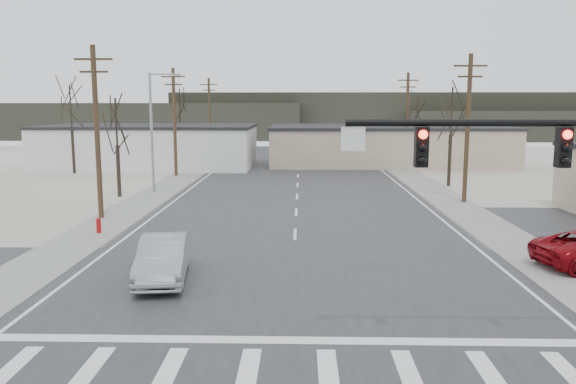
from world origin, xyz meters
name	(u,v)px	position (x,y,z in m)	size (l,w,h in m)	color
ground	(293,284)	(0.00, 0.00, 0.00)	(140.00, 140.00, 0.00)	silver
main_road	(296,210)	(0.00, 15.00, 0.02)	(18.00, 110.00, 0.05)	#2A2A2C
cross_road	(293,283)	(0.00, 0.00, 0.02)	(90.00, 10.00, 0.04)	#2A2A2C
sidewalk_left	(152,196)	(-10.60, 20.00, 0.03)	(3.00, 90.00, 0.06)	gray
sidewalk_right	(443,197)	(10.60, 20.00, 0.03)	(3.00, 90.00, 0.06)	gray
fire_hydrant	(99,225)	(-10.20, 8.00, 0.45)	(0.24, 0.24, 0.87)	#A50C0C
building_left_far	(151,146)	(-16.00, 40.00, 2.26)	(22.30, 12.30, 4.50)	silver
building_right_far	(386,145)	(10.00, 44.00, 2.15)	(26.30, 14.30, 4.30)	#BDA790
upole_left_b	(97,130)	(-11.50, 12.00, 5.22)	(2.20, 0.30, 10.00)	#4A3322
upole_left_c	(174,120)	(-11.50, 32.00, 5.22)	(2.20, 0.30, 10.00)	#4A3322
upole_left_d	(209,116)	(-11.50, 52.00, 5.22)	(2.20, 0.30, 10.00)	#4A3322
upole_right_a	(468,126)	(11.50, 18.00, 5.22)	(2.20, 0.30, 10.00)	#4A3322
upole_right_b	(407,118)	(11.50, 40.00, 5.22)	(2.20, 0.30, 10.00)	#4A3322
streetlight_main	(154,126)	(-10.80, 22.00, 5.09)	(2.40, 0.25, 9.00)	gray
tree_left_near	(116,125)	(-13.00, 20.00, 5.23)	(3.30, 3.30, 7.35)	#2C251B
tree_right_mid	(452,114)	(12.50, 26.00, 5.93)	(3.74, 3.74, 8.33)	#2C251B
tree_left_far	(180,108)	(-14.00, 46.00, 6.28)	(3.96, 3.96, 8.82)	#2C251B
tree_right_far	(417,113)	(15.00, 52.00, 5.58)	(3.52, 3.52, 7.84)	#2C251B
tree_left_mid	(71,109)	(-22.00, 34.00, 6.28)	(3.96, 3.96, 8.82)	#2C251B
hill_left	(125,121)	(-35.00, 92.00, 3.50)	(70.00, 18.00, 7.00)	#333026
hill_center	(373,115)	(15.00, 96.00, 4.50)	(80.00, 18.00, 9.00)	#333026
hill_right	(558,125)	(50.00, 90.00, 2.75)	(60.00, 18.00, 5.50)	#333026
sedan_crossing	(163,258)	(-4.94, 0.36, 0.86)	(1.73, 4.96, 1.63)	gray
car_far_a	(321,152)	(2.82, 50.05, 0.81)	(2.13, 5.24, 1.52)	black
car_far_b	(305,145)	(0.92, 64.64, 0.68)	(1.49, 3.71, 1.26)	black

